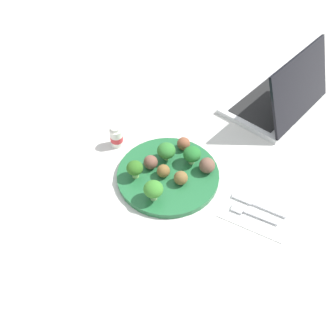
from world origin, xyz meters
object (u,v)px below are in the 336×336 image
broccoli_floret_center (153,190)px  meatball_mid_left (163,171)px  meatball_center (181,178)px  meatball_back_right (207,165)px  knife (256,204)px  broccoli_floret_mid_left (135,168)px  broccoli_floret_near_rim (192,154)px  meatball_near_rim (184,144)px  fork (251,214)px  plate (168,175)px  meatball_front_left (151,162)px  broccoli_floret_back_right (166,151)px  laptop (280,98)px  yogurt_bottle (116,137)px

broccoli_floret_center → meatball_mid_left: bearing=-76.4°
meatball_center → meatball_back_right: 0.08m
meatball_mid_left → knife: 0.26m
broccoli_floret_mid_left → broccoli_floret_near_rim: (-0.11, -0.12, 0.00)m
broccoli_floret_near_rim → meatball_near_rim: (0.05, -0.04, -0.01)m
meatball_back_right → fork: size_ratio=0.36×
plate → fork: 0.25m
plate → meatball_front_left: bearing=6.2°
meatball_near_rim → meatball_back_right: 0.11m
broccoli_floret_back_right → broccoli_floret_center: size_ratio=0.93×
broccoli_floret_center → broccoli_floret_back_right: bearing=-72.1°
meatball_center → laptop: laptop is taller
laptop → broccoli_floret_near_rim: bearing=72.4°
meatball_front_left → fork: meatball_front_left is taller
broccoli_floret_near_rim → meatball_near_rim: size_ratio=1.42×
broccoli_floret_back_right → meatball_front_left: (0.02, 0.05, -0.01)m
broccoli_floret_center → yogurt_bottle: size_ratio=0.86×
meatball_near_rim → meatball_mid_left: 0.12m
meatball_mid_left → laptop: (-0.16, -0.46, 0.00)m
laptop → meatball_back_right: bearing=79.7°
broccoli_floret_mid_left → knife: (-0.31, -0.09, -0.04)m
broccoli_floret_mid_left → meatball_back_right: broccoli_floret_mid_left is taller
meatball_near_rim → meatball_mid_left: meatball_near_rim is taller
meatball_center → fork: size_ratio=0.31×
broccoli_floret_back_right → meatball_mid_left: bearing=113.5°
laptop → plate: bearing=70.6°
broccoli_floret_back_right → broccoli_floret_center: broccoli_floret_center is taller
broccoli_floret_mid_left → knife: bearing=-164.7°
meatball_near_rim → yogurt_bottle: bearing=21.4°
meatball_center → meatball_front_left: 0.10m
yogurt_bottle → meatball_back_right: bearing=-174.2°
broccoli_floret_near_rim → meatball_mid_left: bearing=61.9°
fork → yogurt_bottle: bearing=-4.8°
fork → broccoli_floret_center: bearing=20.7°
broccoli_floret_back_right → meatball_back_right: (-0.12, -0.02, -0.01)m
meatball_front_left → yogurt_bottle: bearing=-14.7°
meatball_mid_left → knife: bearing=-169.9°
meatball_front_left → knife: 0.30m
meatball_near_rim → yogurt_bottle: size_ratio=0.56×
broccoli_floret_back_right → yogurt_bottle: (0.16, 0.01, -0.02)m
fork → meatball_back_right: bearing=-22.4°
meatball_mid_left → laptop: size_ratio=0.10×
broccoli_floret_center → meatball_back_right: broccoli_floret_center is taller
broccoli_floret_center → meatball_front_left: size_ratio=1.48×
plate → meatball_front_left: 0.06m
plate → laptop: laptop is taller
broccoli_floret_near_rim → meatball_front_left: 0.12m
knife → laptop: bearing=-77.9°
plate → fork: (-0.25, 0.01, -0.00)m
plate → knife: bearing=-172.8°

